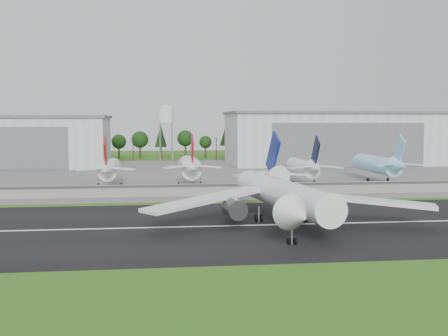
{
  "coord_description": "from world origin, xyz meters",
  "views": [
    {
      "loc": [
        -10.73,
        -97.85,
        20.57
      ],
      "look_at": [
        6.35,
        40.0,
        9.0
      ],
      "focal_mm": 45.0,
      "sensor_mm": 36.0,
      "label": 1
    }
  ],
  "objects": [
    {
      "name": "ground",
      "position": [
        0.0,
        0.0,
        0.0
      ],
      "size": [
        600.0,
        600.0,
        0.0
      ],
      "primitive_type": "plane",
      "color": "#275F16",
      "rests_on": "ground"
    },
    {
      "name": "runway",
      "position": [
        0.0,
        10.0,
        0.05
      ],
      "size": [
        320.0,
        60.0,
        0.1
      ],
      "primitive_type": "cube",
      "color": "black",
      "rests_on": "ground"
    },
    {
      "name": "runway_centerline",
      "position": [
        0.0,
        10.0,
        0.11
      ],
      "size": [
        220.0,
        1.0,
        0.02
      ],
      "primitive_type": "cube",
      "color": "white",
      "rests_on": "runway"
    },
    {
      "name": "apron",
      "position": [
        0.0,
        120.0,
        0.05
      ],
      "size": [
        320.0,
        150.0,
        0.1
      ],
      "primitive_type": "cube",
      "color": "slate",
      "rests_on": "ground"
    },
    {
      "name": "blast_fence",
      "position": [
        0.0,
        54.99,
        1.81
      ],
      "size": [
        240.0,
        0.61,
        3.5
      ],
      "color": "gray",
      "rests_on": "ground"
    },
    {
      "name": "hangar_west",
      "position": [
        -80.0,
        164.92,
        11.63
      ],
      "size": [
        97.0,
        44.0,
        23.2
      ],
      "color": "silver",
      "rests_on": "ground"
    },
    {
      "name": "hangar_east",
      "position": [
        75.0,
        164.92,
        12.63
      ],
      "size": [
        102.0,
        47.0,
        25.2
      ],
      "color": "silver",
      "rests_on": "ground"
    },
    {
      "name": "water_tower",
      "position": [
        -5.0,
        185.0,
        24.55
      ],
      "size": [
        8.4,
        8.4,
        29.4
      ],
      "color": "#99999E",
      "rests_on": "ground"
    },
    {
      "name": "utility_poles",
      "position": [
        0.0,
        200.0,
        0.0
      ],
      "size": [
        230.0,
        3.0,
        12.0
      ],
      "primitive_type": null,
      "color": "black",
      "rests_on": "ground"
    },
    {
      "name": "treeline",
      "position": [
        0.0,
        215.0,
        0.0
      ],
      "size": [
        320.0,
        16.0,
        22.0
      ],
      "primitive_type": null,
      "color": "black",
      "rests_on": "ground"
    },
    {
      "name": "main_airliner",
      "position": [
        14.22,
        9.57,
        4.89
      ],
      "size": [
        56.75,
        59.22,
        18.17
      ],
      "rotation": [
        0.0,
        0.0,
        3.28
      ],
      "color": "white",
      "rests_on": "runway"
    },
    {
      "name": "parked_jet_red_a",
      "position": [
        -24.67,
        76.54,
        6.03
      ],
      "size": [
        7.36,
        31.29,
        16.52
      ],
      "color": "white",
      "rests_on": "ground"
    },
    {
      "name": "parked_jet_red_b",
      "position": [
        0.11,
        76.58,
        6.33
      ],
      "size": [
        7.36,
        31.29,
        16.85
      ],
      "color": "white",
      "rests_on": "ground"
    },
    {
      "name": "parked_jet_navy",
      "position": [
        37.04,
        76.51,
        5.91
      ],
      "size": [
        7.36,
        31.29,
        16.4
      ],
      "color": "silver",
      "rests_on": "ground"
    },
    {
      "name": "parked_jet_skyblue",
      "position": [
        64.19,
        81.57,
        6.16
      ],
      "size": [
        7.36,
        37.29,
        16.72
      ],
      "color": "#92E0FD",
      "rests_on": "ground"
    }
  ]
}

